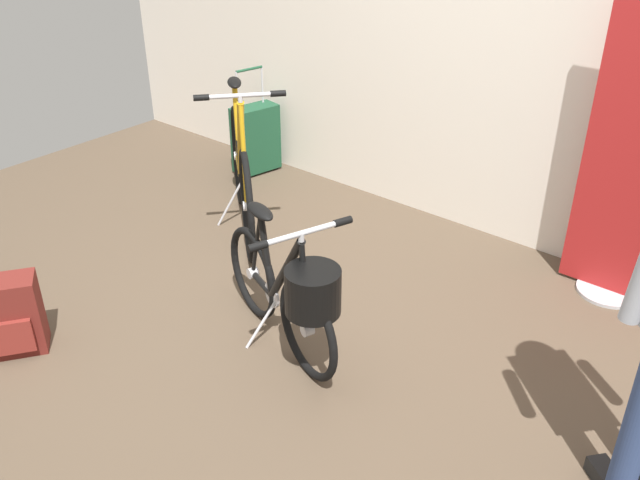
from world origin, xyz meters
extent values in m
plane|color=brown|center=(0.00, 0.00, 0.00)|extent=(6.84, 6.84, 0.00)
cube|color=silver|center=(0.00, 1.93, 1.34)|extent=(6.84, 0.10, 2.68)
cylinder|color=#B7B7BC|center=(1.01, 1.68, 0.01)|extent=(0.36, 0.36, 0.02)
torus|color=black|center=(0.11, 0.02, 0.26)|extent=(0.50, 0.21, 0.52)
cylinder|color=#B7B7BC|center=(0.11, 0.02, 0.26)|extent=(0.07, 0.07, 0.06)
torus|color=black|center=(-0.44, 0.22, 0.26)|extent=(0.50, 0.21, 0.52)
cylinder|color=#B7B7BC|center=(-0.44, 0.22, 0.26)|extent=(0.07, 0.07, 0.06)
cylinder|color=black|center=(-0.34, 0.19, 0.25)|extent=(0.23, 0.11, 0.05)
cylinder|color=black|center=(-0.08, 0.09, 0.48)|extent=(0.35, 0.16, 0.50)
cylinder|color=black|center=(-0.28, 0.16, 0.46)|extent=(0.13, 0.08, 0.43)
cylinder|color=black|center=(-0.34, 0.19, 0.25)|extent=(0.22, 0.10, 0.04)
cylinder|color=black|center=(0.09, 0.03, 0.49)|extent=(0.08, 0.05, 0.47)
cylinder|color=black|center=(-0.38, 0.20, 0.46)|extent=(0.15, 0.07, 0.42)
ellipsoid|color=black|center=(-0.32, 0.18, 0.69)|extent=(0.24, 0.16, 0.05)
cylinder|color=#B7B7BC|center=(0.07, 0.04, 0.74)|extent=(0.03, 0.03, 0.04)
cylinder|color=#B7B7BC|center=(0.07, 0.04, 0.76)|extent=(0.17, 0.42, 0.03)
cylinder|color=black|center=(0.00, -0.17, 0.76)|extent=(0.06, 0.10, 0.04)
cylinder|color=black|center=(0.14, 0.25, 0.76)|extent=(0.06, 0.10, 0.04)
cylinder|color=#B7B7BC|center=(-0.23, 0.15, 0.25)|extent=(0.14, 0.06, 0.14)
cylinder|color=#B7B7BC|center=(-0.22, 0.05, 0.12)|extent=(0.08, 0.19, 0.24)
cylinder|color=black|center=(0.17, 0.00, 0.52)|extent=(0.33, 0.33, 0.22)
torus|color=black|center=(-0.90, 0.65, 0.35)|extent=(0.56, 0.49, 0.71)
cylinder|color=#B7B7BC|center=(-0.90, 0.65, 0.35)|extent=(0.08, 0.08, 0.06)
torus|color=black|center=(-1.52, 1.17, 0.35)|extent=(0.56, 0.49, 0.71)
cylinder|color=#B7B7BC|center=(-1.52, 1.17, 0.35)|extent=(0.08, 0.08, 0.06)
cylinder|color=#BF8C14|center=(-1.40, 1.07, 0.34)|extent=(0.26, 0.23, 0.05)
cylinder|color=#BF8C14|center=(-1.12, 0.83, 0.66)|extent=(0.39, 0.34, 0.68)
cylinder|color=#BF8C14|center=(-1.34, 1.01, 0.63)|extent=(0.15, 0.13, 0.59)
cylinder|color=#BF8C14|center=(-1.40, 1.07, 0.34)|extent=(0.25, 0.22, 0.04)
cylinder|color=#BF8C14|center=(-0.93, 0.67, 0.67)|extent=(0.09, 0.08, 0.64)
cylinder|color=#BF8C14|center=(-1.45, 1.11, 0.64)|extent=(0.17, 0.15, 0.57)
ellipsoid|color=black|center=(-1.39, 1.06, 0.94)|extent=(0.23, 0.21, 0.05)
cylinder|color=#B7B7BC|center=(-0.95, 0.69, 1.01)|extent=(0.03, 0.03, 0.04)
cylinder|color=#B7B7BC|center=(-0.95, 0.69, 1.03)|extent=(0.30, 0.35, 0.03)
cylinder|color=black|center=(-1.09, 0.52, 1.03)|extent=(0.09, 0.09, 0.04)
cylinder|color=black|center=(-0.81, 0.86, 1.03)|extent=(0.09, 0.09, 0.04)
cylinder|color=#B7B7BC|center=(-1.29, 0.97, 0.34)|extent=(0.12, 0.10, 0.14)
cylinder|color=#B7B7BC|center=(-1.30, 0.87, 0.16)|extent=(0.14, 0.16, 0.33)
cylinder|color=navy|center=(1.56, 0.22, 0.42)|extent=(0.11, 0.11, 0.83)
cube|color=#19472D|center=(-1.79, 1.63, 0.28)|extent=(0.25, 0.39, 0.52)
cylinder|color=#B7B7BC|center=(-1.86, 1.53, 0.68)|extent=(0.02, 0.02, 0.28)
cylinder|color=#B7B7BC|center=(-1.82, 1.75, 0.68)|extent=(0.02, 0.02, 0.28)
cylinder|color=#19472D|center=(-1.84, 1.64, 0.82)|extent=(0.07, 0.23, 0.02)
cylinder|color=black|center=(-1.77, 1.50, 0.02)|extent=(0.04, 0.03, 0.04)
cylinder|color=black|center=(-1.72, 1.74, 0.02)|extent=(0.04, 0.03, 0.04)
cube|color=maroon|center=(-1.16, -0.79, 0.21)|extent=(0.31, 0.34, 0.42)
cube|color=maroon|center=(-1.07, -0.85, 0.15)|extent=(0.14, 0.19, 0.18)
camera|label=1|loc=(1.84, -1.97, 2.25)|focal=38.49mm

